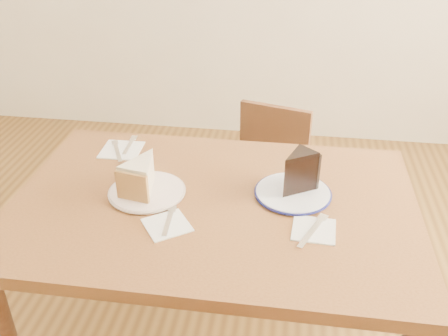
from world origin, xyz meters
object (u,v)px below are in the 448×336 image
Objects in this scene: table at (214,227)px; plate_navy at (293,193)px; carrot_cake at (144,175)px; plate_cream at (147,192)px; chocolate_cake at (296,175)px; chair_far at (263,186)px.

table is 0.26m from plate_navy.
carrot_cake reaches higher than plate_navy.
plate_cream and plate_navy have the same top height.
carrot_cake is at bearing -174.54° from plate_navy.
carrot_cake reaches higher than table.
carrot_cake reaches higher than plate_cream.
carrot_cake is at bearing 44.92° from chocolate_cake.
chocolate_cake is (0.00, 0.00, 0.06)m from plate_navy.
table is at bearing 95.12° from chair_far.
plate_navy is at bearing 75.73° from chocolate_cake.
plate_cream is 1.96× the size of chocolate_cake.
chocolate_cake is (0.12, -0.56, 0.40)m from chair_far.
table is 5.39× the size of plate_navy.
chair_far is 3.35× the size of plate_navy.
plate_navy is (0.12, -0.56, 0.34)m from chair_far.
table is at bearing 55.54° from chocolate_cake.
chocolate_cake is at bearing 36.66° from plate_navy.
carrot_cake reaches higher than chair_far.
plate_cream is 0.44m from plate_navy.
plate_navy is 1.95× the size of chocolate_cake.
table is 0.23m from plate_cream.
plate_cream reaches higher than table.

